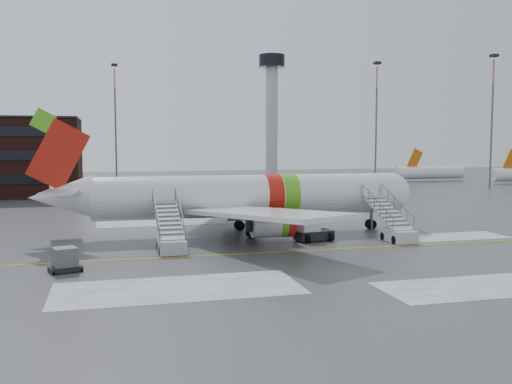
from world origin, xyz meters
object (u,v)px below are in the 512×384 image
object	(u,v)px
airstair_fwd	(394,228)
airstair_aft	(170,237)
uld_container	(65,260)
airliner	(240,197)
pushback_tug	(312,232)

from	to	relation	value
airstair_fwd	airstair_aft	xyz separation A→B (m)	(-18.99, 0.00, 0.00)
airstair_aft	uld_container	distance (m)	9.16
airliner	airstair_aft	xyz separation A→B (m)	(-7.04, -6.54, -2.35)
pushback_tug	uld_container	size ratio (longest dim) A/B	1.47
airstair_aft	pushback_tug	world-z (taller)	airstair_aft
airstair_fwd	airstair_aft	bearing A→B (deg)	180.00
airstair_fwd	uld_container	distance (m)	26.88
airstair_fwd	pushback_tug	world-z (taller)	airstair_fwd
airstair_fwd	airstair_aft	size ratio (longest dim) A/B	1.00
airstair_fwd	pushback_tug	xyz separation A→B (m)	(-6.91, 1.46, -0.28)
airliner	uld_container	bearing A→B (deg)	-140.07
airliner	pushback_tug	bearing A→B (deg)	-45.25
pushback_tug	airliner	bearing A→B (deg)	134.75
airstair_aft	uld_container	size ratio (longest dim) A/B	3.40
airstair_aft	uld_container	bearing A→B (deg)	-143.15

